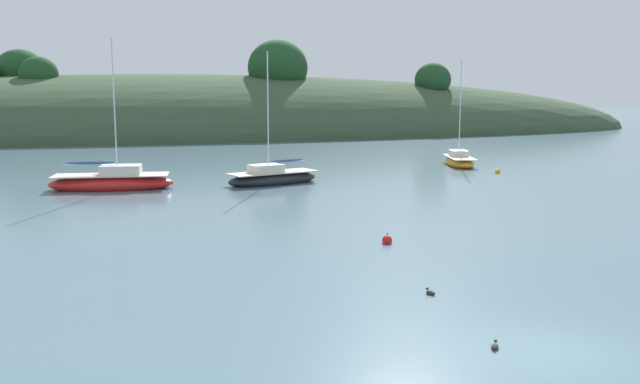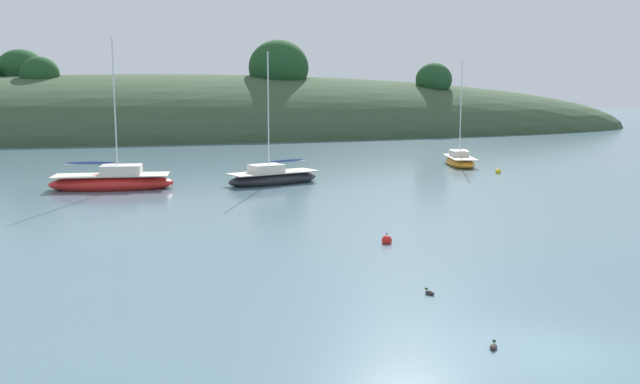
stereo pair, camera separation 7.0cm
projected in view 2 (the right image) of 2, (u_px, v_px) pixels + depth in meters
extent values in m
plane|color=slate|center=(556.00, 354.00, 16.94)|extent=(400.00, 400.00, 0.00)
ellipsoid|color=#384C33|center=(185.00, 135.00, 99.46)|extent=(150.00, 36.00, 17.35)
ellipsoid|color=#1E4723|center=(279.00, 68.00, 98.19)|extent=(8.60, 7.82, 7.82)
ellipsoid|color=#1E4723|center=(434.00, 80.00, 102.88)|extent=(5.50, 5.00, 5.00)
ellipsoid|color=#1E4723|center=(40.00, 74.00, 88.84)|extent=(4.92, 4.47, 4.47)
ellipsoid|color=#1E4723|center=(21.00, 72.00, 93.25)|extent=(6.66, 6.06, 6.06)
ellipsoid|color=#232328|center=(273.00, 179.00, 47.69)|extent=(7.21, 4.18, 1.09)
cube|color=beige|center=(273.00, 172.00, 47.62)|extent=(6.63, 3.85, 0.06)
cube|color=silver|center=(266.00, 169.00, 47.28)|extent=(2.53, 2.07, 0.58)
cylinder|color=silver|center=(268.00, 113.00, 46.83)|extent=(0.09, 0.09, 8.23)
cylinder|color=silver|center=(287.00, 161.00, 48.11)|extent=(2.77, 0.89, 0.07)
ellipsoid|color=#2D4784|center=(287.00, 161.00, 48.10)|extent=(2.70, 0.98, 0.20)
ellipsoid|color=red|center=(112.00, 184.00, 45.13)|extent=(8.30, 3.86, 1.28)
cube|color=beige|center=(111.00, 175.00, 45.04)|extent=(7.64, 3.55, 0.06)
cube|color=silver|center=(121.00, 170.00, 45.09)|extent=(2.79, 2.12, 0.65)
cylinder|color=silver|center=(115.00, 107.00, 44.45)|extent=(0.09, 0.09, 8.85)
cylinder|color=silver|center=(91.00, 164.00, 44.74)|extent=(3.33, 0.56, 0.07)
ellipsoid|color=#2D4784|center=(91.00, 163.00, 44.73)|extent=(3.22, 0.67, 0.20)
ellipsoid|color=orange|center=(460.00, 162.00, 59.15)|extent=(3.86, 6.62, 1.00)
cube|color=beige|center=(460.00, 157.00, 59.09)|extent=(3.55, 6.09, 0.06)
cube|color=silver|center=(459.00, 153.00, 59.54)|extent=(1.91, 2.32, 0.55)
cylinder|color=silver|center=(461.00, 109.00, 58.79)|extent=(0.09, 0.09, 8.29)
cylinder|color=silver|center=(463.00, 150.00, 58.00)|extent=(0.83, 2.54, 0.07)
sphere|color=yellow|center=(498.00, 172.00, 53.82)|extent=(0.44, 0.44, 0.44)
cylinder|color=black|center=(498.00, 168.00, 53.78)|extent=(0.04, 0.04, 0.10)
sphere|color=red|center=(387.00, 240.00, 29.19)|extent=(0.44, 0.44, 0.44)
cylinder|color=black|center=(387.00, 234.00, 29.15)|extent=(0.04, 0.04, 0.10)
ellipsoid|color=#2D2823|center=(430.00, 293.00, 21.87)|extent=(0.28, 0.38, 0.16)
sphere|color=#1E4723|center=(427.00, 289.00, 21.97)|extent=(0.09, 0.09, 0.09)
cone|color=gold|center=(425.00, 288.00, 22.03)|extent=(0.05, 0.05, 0.04)
cone|color=#2D2823|center=(433.00, 293.00, 21.74)|extent=(0.09, 0.09, 0.08)
ellipsoid|color=#2D2823|center=(493.00, 347.00, 17.27)|extent=(0.35, 0.38, 0.16)
sphere|color=#1E4723|center=(494.00, 341.00, 17.39)|extent=(0.09, 0.09, 0.09)
cone|color=gold|center=(494.00, 340.00, 17.45)|extent=(0.06, 0.06, 0.04)
cone|color=#2D2823|center=(493.00, 348.00, 17.13)|extent=(0.10, 0.10, 0.08)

